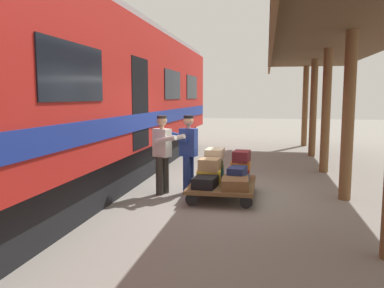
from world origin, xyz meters
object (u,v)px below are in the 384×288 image
suitcase_black_hardshell (205,182)px  porter_by_door (163,152)px  luggage_cart (223,185)px  suitcase_olive_duffel (214,163)px  suitcase_tan_vintage (210,164)px  suitcase_navy_fabric (237,171)px  suitcase_maroon_trunk (242,156)px  porter_in_overalls (188,151)px  suitcase_slate_roller (237,179)px  suitcase_orange_carryall (241,165)px  suitcase_teal_softside (212,172)px  train_car (78,98)px  suitcase_cream_canvas (215,154)px  suitcase_red_plastic (239,173)px  suitcase_brown_leather (235,184)px  suitcase_yellow_case (209,176)px

suitcase_black_hardshell → porter_by_door: porter_by_door is taller
luggage_cart → suitcase_olive_duffel: size_ratio=3.65×
suitcase_tan_vintage → suitcase_navy_fabric: (-0.58, -0.00, -0.13)m
suitcase_navy_fabric → porter_by_door: (1.60, -0.05, 0.36)m
suitcase_black_hardshell → suitcase_maroon_trunk: suitcase_maroon_trunk is taller
suitcase_tan_vintage → porter_in_overalls: size_ratio=0.27×
suitcase_slate_roller → suitcase_olive_duffel: suitcase_olive_duffel is taller
suitcase_orange_carryall → suitcase_teal_softside: bearing=3.3°
suitcase_black_hardshell → porter_in_overalls: 1.02m
train_car → suitcase_navy_fabric: train_car is taller
suitcase_teal_softside → suitcase_orange_carryall: suitcase_orange_carryall is taller
suitcase_cream_canvas → suitcase_tan_vintage: 0.55m
suitcase_maroon_trunk → porter_by_door: 1.73m
train_car → suitcase_olive_duffel: 3.42m
suitcase_slate_roller → suitcase_red_plastic: suitcase_red_plastic is taller
suitcase_orange_carryall → porter_in_overalls: 1.22m
luggage_cart → porter_in_overalls: size_ratio=1.07×
luggage_cart → suitcase_tan_vintage: suitcase_tan_vintage is taller
suitcase_brown_leather → suitcase_cream_canvas: size_ratio=1.09×
porter_in_overalls → suitcase_black_hardshell: bearing=124.5°
suitcase_black_hardshell → suitcase_navy_fabric: size_ratio=1.10×
suitcase_teal_softside → suitcase_black_hardshell: bearing=90.0°
suitcase_teal_softside → suitcase_olive_duffel: size_ratio=1.17×
suitcase_yellow_case → suitcase_red_plastic: size_ratio=1.06×
suitcase_red_plastic → suitcase_slate_roller: bearing=90.0°
train_car → suitcase_maroon_trunk: size_ratio=35.21×
porter_by_door → suitcase_navy_fabric: bearing=178.1°
suitcase_olive_duffel → suitcase_cream_canvas: 0.21m
suitcase_yellow_case → porter_by_door: size_ratio=0.29×
train_car → suitcase_orange_carryall: bearing=-176.3°
suitcase_black_hardshell → suitcase_slate_roller: bearing=-139.7°
suitcase_slate_roller → suitcase_tan_vintage: bearing=2.1°
luggage_cart → suitcase_slate_roller: 0.32m
suitcase_maroon_trunk → porter_by_door: bearing=17.4°
train_car → suitcase_yellow_case: bearing=174.4°
suitcase_black_hardshell → suitcase_maroon_trunk: size_ratio=1.16×
suitcase_red_plastic → suitcase_olive_duffel: (0.56, 0.03, 0.22)m
suitcase_orange_carryall → suitcase_maroon_trunk: suitcase_maroon_trunk is taller
suitcase_yellow_case → suitcase_orange_carryall: suitcase_orange_carryall is taller
suitcase_teal_softside → suitcase_navy_fabric: 0.80m
suitcase_teal_softside → porter_in_overalls: porter_in_overalls is taller
train_car → suitcase_olive_duffel: bearing=-176.9°
suitcase_red_plastic → suitcase_olive_duffel: suitcase_olive_duffel is taller
suitcase_black_hardshell → suitcase_olive_duffel: bearing=-92.1°
suitcase_slate_roller → suitcase_maroon_trunk: bearing=-95.5°
suitcase_slate_roller → luggage_cart: bearing=0.0°
luggage_cart → suitcase_navy_fabric: 0.42m
suitcase_brown_leather → suitcase_maroon_trunk: bearing=-92.9°
suitcase_teal_softside → train_car: bearing=3.8°
luggage_cart → porter_by_door: size_ratio=1.07×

